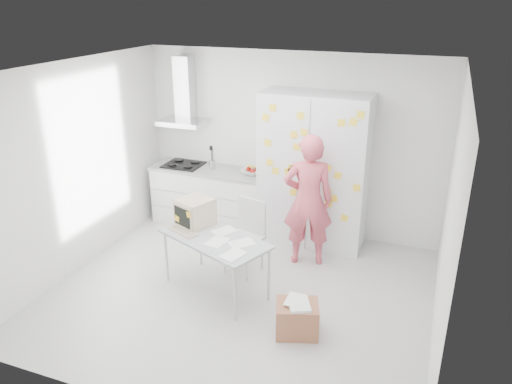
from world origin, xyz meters
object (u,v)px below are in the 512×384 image
(chair, at_px, (247,231))
(cardboard_box, at_px, (297,318))
(desk, at_px, (202,223))
(person, at_px, (308,201))

(chair, height_order, cardboard_box, chair)
(chair, relative_size, cardboard_box, 1.79)
(desk, relative_size, cardboard_box, 2.79)
(desk, relative_size, chair, 1.56)
(chair, bearing_deg, desk, -115.49)
(chair, xyz_separation_m, cardboard_box, (1.01, -1.08, -0.36))
(person, distance_m, cardboard_box, 1.74)
(person, relative_size, chair, 1.87)
(person, bearing_deg, cardboard_box, 83.51)
(chair, bearing_deg, cardboard_box, -33.36)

